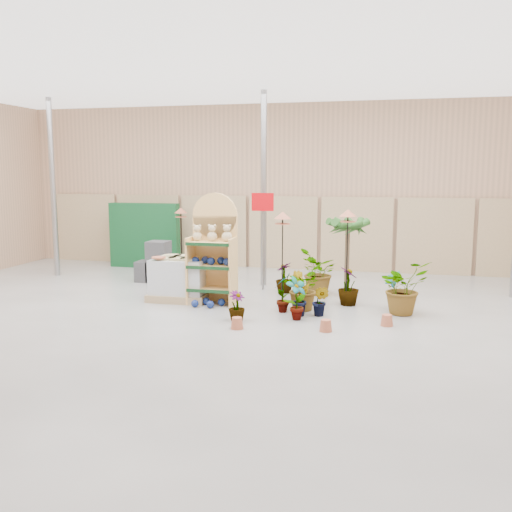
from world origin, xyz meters
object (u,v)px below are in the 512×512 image
(bird_table_front, at_px, (283,219))
(potted_plant_2, at_px, (302,288))
(display_shelf, at_px, (214,253))
(pallet_stack, at_px, (181,279))

(bird_table_front, height_order, potted_plant_2, bird_table_front)
(display_shelf, relative_size, pallet_stack, 1.81)
(pallet_stack, relative_size, potted_plant_2, 1.41)
(display_shelf, distance_m, pallet_stack, 0.96)
(pallet_stack, height_order, bird_table_front, bird_table_front)
(pallet_stack, height_order, potted_plant_2, pallet_stack)
(pallet_stack, distance_m, potted_plant_2, 2.65)
(display_shelf, xyz_separation_m, pallet_stack, (-0.76, 0.08, -0.59))
(potted_plant_2, bearing_deg, bird_table_front, 151.86)
(display_shelf, height_order, potted_plant_2, display_shelf)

